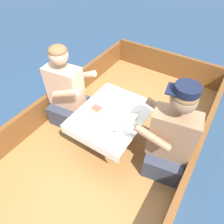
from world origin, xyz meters
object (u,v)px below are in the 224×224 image
(person_starboard, at_px, (170,139))
(coffee_cup_port, at_px, (127,123))
(person_port, at_px, (67,93))
(sandwich, at_px, (97,109))
(coffee_cup_starboard, at_px, (100,97))
(tin_can, at_px, (134,116))

(person_starboard, distance_m, coffee_cup_port, 0.44)
(person_starboard, relative_size, coffee_cup_port, 11.10)
(person_port, xyz_separation_m, sandwich, (0.49, -0.07, 0.04))
(person_starboard, bearing_deg, coffee_cup_starboard, -18.07)
(person_port, bearing_deg, person_starboard, -7.36)
(sandwich, xyz_separation_m, tin_can, (0.38, 0.13, -0.00))
(person_starboard, bearing_deg, tin_can, -19.96)
(person_starboard, xyz_separation_m, sandwich, (-0.80, -0.06, 0.02))
(person_port, relative_size, coffee_cup_starboard, 11.32)
(person_starboard, distance_m, sandwich, 0.80)
(person_port, bearing_deg, sandwich, -14.44)
(person_starboard, relative_size, tin_can, 15.75)
(person_starboard, height_order, tin_can, person_starboard)
(tin_can, bearing_deg, coffee_cup_port, -96.63)
(person_starboard, xyz_separation_m, coffee_cup_starboard, (-0.88, 0.12, 0.02))
(sandwich, bearing_deg, tin_can, 18.68)
(sandwich, bearing_deg, person_starboard, 3.99)
(person_port, distance_m, coffee_cup_starboard, 0.43)
(sandwich, bearing_deg, coffee_cup_starboard, 115.15)
(coffee_cup_starboard, relative_size, tin_can, 1.33)
(person_port, xyz_separation_m, tin_can, (0.87, 0.06, 0.04))
(tin_can, bearing_deg, coffee_cup_starboard, 173.78)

